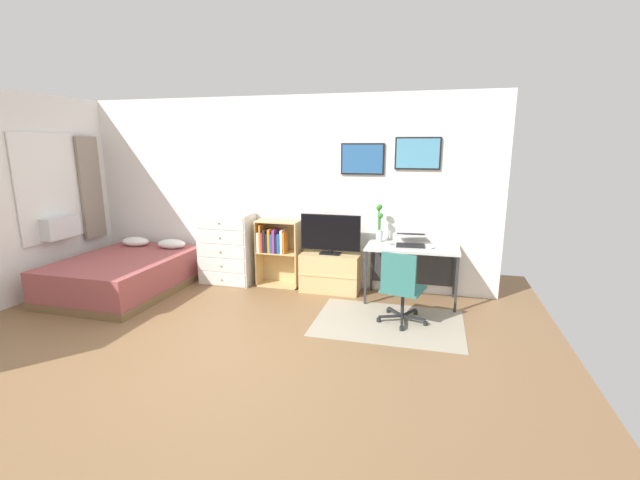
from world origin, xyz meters
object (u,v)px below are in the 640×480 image
dresser (227,248)px  laptop (411,240)px  television (330,235)px  wine_glass (386,236)px  desk (412,255)px  bookshelf (276,248)px  bamboo_vase (380,223)px  bed (125,274)px  tv_stand (330,272)px  office_chair (401,286)px  computer_mouse (432,247)px

dresser → laptop: size_ratio=2.51×
television → wine_glass: size_ratio=4.65×
desk → laptop: bearing=155.1°
dresser → laptop: dresser is taller
bookshelf → desk: 1.95m
bookshelf → wine_glass: bookshelf is taller
desk → bamboo_vase: (-0.45, 0.09, 0.39)m
bed → tv_stand: size_ratio=2.33×
bookshelf → bamboo_vase: (1.49, 0.02, 0.43)m
dresser → bamboo_vase: (2.24, 0.08, 0.47)m
bamboo_vase → tv_stand: bearing=-174.6°
wine_glass → bed: bearing=-170.4°
wine_glass → office_chair: bearing=-70.9°
bed → desk: desk is taller
television → laptop: bearing=0.4°
computer_mouse → bamboo_vase: bearing=163.9°
bed → desk: 3.99m
dresser → computer_mouse: bearing=-2.4°
dresser → desk: dresser is taller
bed → tv_stand: bearing=15.4°
bed → office_chair: 3.85m
television → wine_glass: 0.79m
office_chair → bamboo_vase: (-0.38, 0.98, 0.54)m
office_chair → bamboo_vase: 1.18m
office_chair → bamboo_vase: size_ratio=1.67×
bamboo_vase → dresser: bearing=-178.0°
laptop → bookshelf: bearing=174.3°
television → bamboo_vase: size_ratio=1.63×
computer_mouse → bamboo_vase: (-0.70, 0.20, 0.24)m
television → office_chair: bearing=-40.6°
bed → bamboo_vase: (3.46, 0.82, 0.75)m
bed → laptop: bearing=11.1°
wine_glass → computer_mouse: bearing=1.0°
bamboo_vase → wine_glass: bearing=-62.0°
bed → wine_glass: 3.68m
television → desk: 1.14m
tv_stand → wine_glass: size_ratio=4.57×
television → wine_glass: bearing=-9.4°
bed → bookshelf: 2.15m
television → desk: television is taller
bed → dresser: (1.22, 0.74, 0.28)m
office_chair → desk: bearing=99.3°
bed → computer_mouse: computer_mouse is taller
bamboo_vase → office_chair: bearing=-68.9°
bookshelf → tv_stand: (0.83, -0.05, -0.30)m
dresser → bookshelf: bearing=4.7°
computer_mouse → wine_glass: bearing=-179.0°
dresser → bamboo_vase: 2.29m
dresser → tv_stand: 1.59m
wine_glass → laptop: bearing=23.9°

